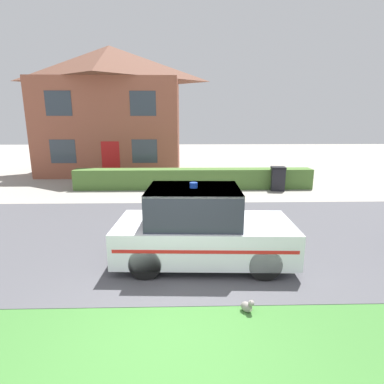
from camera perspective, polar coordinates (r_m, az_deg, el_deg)
name	(u,v)px	position (r m, az deg, el deg)	size (l,w,h in m)	color
ground_plane	(167,339)	(4.95, -4.70, -26.10)	(80.00, 80.00, 0.00)	gray
road_strip	(176,235)	(8.64, -3.15, -8.09)	(28.00, 6.88, 0.01)	#4C4C51
lawn_verge	(167,346)	(4.84, -4.82, -27.19)	(28.00, 1.86, 0.01)	#3D7533
garden_hedge	(194,179)	(14.44, 0.32, 2.55)	(11.33, 0.82, 0.95)	#4C7233
police_car	(201,228)	(6.75, 1.71, -6.87)	(3.96, 1.93, 1.85)	black
cat	(248,306)	(5.48, 10.53, -20.62)	(0.24, 0.29, 0.26)	gray
house_left	(113,110)	(19.95, -14.90, 14.84)	(8.60, 5.53, 7.59)	#93513D
wheelie_bin	(278,179)	(14.57, 16.00, 2.48)	(0.69, 0.62, 1.12)	black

